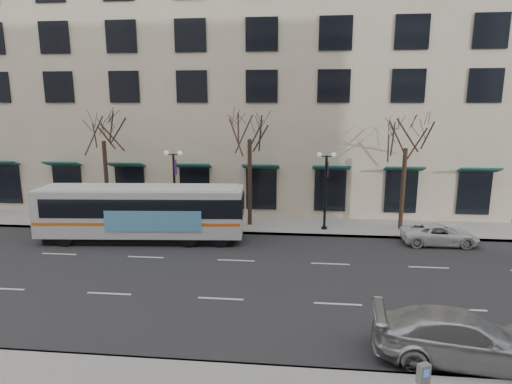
# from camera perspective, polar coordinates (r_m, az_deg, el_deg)

# --- Properties ---
(ground) EXTENTS (160.00, 160.00, 0.00)m
(ground) POSITION_cam_1_polar(r_m,az_deg,el_deg) (21.12, -3.61, -11.31)
(ground) COLOR black
(ground) RESTS_ON ground
(sidewalk_far) EXTENTS (80.00, 4.00, 0.15)m
(sidewalk_far) POSITION_cam_1_polar(r_m,az_deg,el_deg) (29.39, 8.98, -4.57)
(sidewalk_far) COLOR gray
(sidewalk_far) RESTS_ON ground
(building_hotel) EXTENTS (40.00, 20.00, 24.00)m
(building_hotel) POSITION_cam_1_polar(r_m,az_deg,el_deg) (40.67, -1.76, 17.03)
(building_hotel) COLOR #BDAB90
(building_hotel) RESTS_ON ground
(tree_far_left) EXTENTS (3.60, 3.60, 8.34)m
(tree_far_left) POSITION_cam_1_polar(r_m,az_deg,el_deg) (30.98, -19.77, 8.18)
(tree_far_left) COLOR black
(tree_far_left) RESTS_ON ground
(tree_far_mid) EXTENTS (3.60, 3.60, 8.55)m
(tree_far_mid) POSITION_cam_1_polar(r_m,az_deg,el_deg) (28.18, -0.87, 8.99)
(tree_far_mid) COLOR black
(tree_far_mid) RESTS_ON ground
(tree_far_right) EXTENTS (3.60, 3.60, 8.06)m
(tree_far_right) POSITION_cam_1_polar(r_m,az_deg,el_deg) (28.83, 19.47, 7.43)
(tree_far_right) COLOR black
(tree_far_right) RESTS_ON ground
(lamp_post_left) EXTENTS (1.22, 0.45, 5.21)m
(lamp_post_left) POSITION_cam_1_polar(r_m,az_deg,el_deg) (29.07, -10.81, 1.00)
(lamp_post_left) COLOR black
(lamp_post_left) RESTS_ON ground
(lamp_post_right) EXTENTS (1.22, 0.45, 5.21)m
(lamp_post_right) POSITION_cam_1_polar(r_m,az_deg,el_deg) (27.94, 9.27, 0.62)
(lamp_post_right) COLOR black
(lamp_post_right) RESTS_ON ground
(city_bus) EXTENTS (12.52, 3.70, 3.35)m
(city_bus) POSITION_cam_1_polar(r_m,az_deg,el_deg) (26.85, -14.84, -2.52)
(city_bus) COLOR silver
(city_bus) RESTS_ON ground
(silver_car) EXTENTS (5.88, 2.87, 1.65)m
(silver_car) POSITION_cam_1_polar(r_m,az_deg,el_deg) (16.08, 25.82, -17.10)
(silver_car) COLOR #ADB1B5
(silver_car) RESTS_ON ground
(white_pickup) EXTENTS (4.43, 2.11, 1.22)m
(white_pickup) POSITION_cam_1_polar(r_m,az_deg,el_deg) (27.81, 23.25, -5.21)
(white_pickup) COLOR silver
(white_pickup) RESTS_ON ground
(pay_station) EXTENTS (0.36, 0.31, 1.44)m
(pay_station) POSITION_cam_1_polar(r_m,az_deg,el_deg) (13.02, 21.40, -22.07)
(pay_station) COLOR gray
(pay_station) RESTS_ON sidewalk_near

